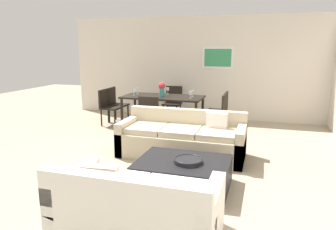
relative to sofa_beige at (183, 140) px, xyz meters
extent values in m
plane|color=tan|center=(-0.14, -0.34, -0.29)|extent=(18.00, 18.00, 0.00)
cube|color=silver|center=(0.16, 3.19, 1.06)|extent=(8.40, 0.06, 2.70)
cube|color=white|center=(0.12, 3.15, 1.33)|extent=(0.82, 0.02, 0.56)
cube|color=#338C59|center=(0.12, 3.13, 1.33)|extent=(0.70, 0.01, 0.45)
cube|color=beige|center=(-0.01, -0.04, -0.08)|extent=(2.18, 0.90, 0.42)
cube|color=beige|center=(-0.01, 0.33, 0.31)|extent=(2.18, 0.16, 0.36)
cube|color=beige|center=(-1.03, -0.04, 0.01)|extent=(0.14, 0.90, 0.60)
cube|color=beige|center=(1.01, -0.04, 0.01)|extent=(0.14, 0.90, 0.60)
cube|color=beige|center=(-0.64, -0.08, 0.18)|extent=(0.61, 0.70, 0.10)
cube|color=beige|center=(-0.01, -0.08, 0.18)|extent=(0.61, 0.70, 0.10)
cube|color=beige|center=(0.62, -0.08, 0.18)|extent=(0.61, 0.70, 0.10)
cube|color=white|center=(0.57, 0.15, 0.31)|extent=(0.37, 0.15, 0.36)
cube|color=white|center=(0.18, -2.47, -0.08)|extent=(1.64, 0.90, 0.42)
cube|color=white|center=(0.18, -2.84, 0.31)|extent=(1.64, 0.16, 0.36)
cube|color=white|center=(0.92, -2.47, 0.01)|extent=(0.14, 0.90, 0.60)
cube|color=white|center=(-0.57, -2.47, 0.01)|extent=(0.14, 0.90, 0.60)
cube|color=white|center=(0.52, -2.43, 0.18)|extent=(0.66, 0.70, 0.10)
cube|color=white|center=(-0.16, -2.43, 0.18)|extent=(0.66, 0.70, 0.10)
cube|color=beige|center=(-0.13, -2.66, 0.31)|extent=(0.37, 0.16, 0.36)
cube|color=black|center=(0.33, -1.26, -0.10)|extent=(1.24, 0.94, 0.38)
cylinder|color=black|center=(0.42, -1.31, 0.11)|extent=(0.38, 0.38, 0.05)
torus|color=black|center=(0.42, -1.31, 0.14)|extent=(0.39, 0.39, 0.02)
cube|color=black|center=(-0.97, 1.86, 0.44)|extent=(1.91, 0.91, 0.04)
cylinder|color=black|center=(-1.87, 1.46, 0.06)|extent=(0.06, 0.06, 0.71)
cylinder|color=black|center=(-0.08, 1.46, 0.06)|extent=(0.06, 0.06, 0.71)
cylinder|color=black|center=(-1.87, 2.25, 0.06)|extent=(0.06, 0.06, 0.71)
cylinder|color=black|center=(-0.08, 2.25, 0.06)|extent=(0.06, 0.06, 0.71)
cube|color=black|center=(-2.25, 1.65, 0.14)|extent=(0.44, 0.44, 0.04)
cube|color=black|center=(-2.45, 1.65, 0.37)|extent=(0.04, 0.44, 0.43)
cylinder|color=black|center=(-2.07, 1.47, -0.09)|extent=(0.04, 0.04, 0.41)
cylinder|color=black|center=(-2.07, 1.83, -0.09)|extent=(0.04, 0.04, 0.41)
cylinder|color=black|center=(-2.43, 1.47, -0.09)|extent=(0.04, 0.04, 0.41)
cylinder|color=black|center=(-2.43, 1.83, -0.09)|extent=(0.04, 0.04, 0.41)
cube|color=black|center=(-0.97, 2.63, 0.14)|extent=(0.44, 0.44, 0.04)
cube|color=black|center=(-0.97, 2.83, 0.37)|extent=(0.44, 0.04, 0.43)
cylinder|color=black|center=(-1.15, 2.45, -0.09)|extent=(0.04, 0.04, 0.41)
cylinder|color=black|center=(-0.79, 2.45, -0.09)|extent=(0.04, 0.04, 0.41)
cylinder|color=black|center=(-1.15, 2.81, -0.09)|extent=(0.04, 0.04, 0.41)
cylinder|color=black|center=(-0.79, 2.81, -0.09)|extent=(0.04, 0.04, 0.41)
cube|color=black|center=(0.30, 1.65, 0.14)|extent=(0.44, 0.44, 0.04)
cube|color=black|center=(0.50, 1.65, 0.37)|extent=(0.04, 0.44, 0.43)
cylinder|color=black|center=(0.12, 1.83, -0.09)|extent=(0.04, 0.04, 0.41)
cylinder|color=black|center=(0.12, 1.47, -0.09)|extent=(0.04, 0.04, 0.41)
cylinder|color=black|center=(0.48, 1.83, -0.09)|extent=(0.04, 0.04, 0.41)
cylinder|color=black|center=(0.48, 1.47, -0.09)|extent=(0.04, 0.04, 0.41)
cube|color=black|center=(-0.97, 1.08, 0.14)|extent=(0.44, 0.44, 0.04)
cube|color=black|center=(-0.97, 0.88, 0.37)|extent=(0.44, 0.04, 0.43)
cylinder|color=black|center=(-0.79, 1.26, -0.09)|extent=(0.04, 0.04, 0.41)
cylinder|color=black|center=(-1.15, 1.26, -0.09)|extent=(0.04, 0.04, 0.41)
cylinder|color=black|center=(-0.79, 0.90, -0.09)|extent=(0.04, 0.04, 0.41)
cylinder|color=black|center=(-1.15, 0.90, -0.09)|extent=(0.04, 0.04, 0.41)
cube|color=black|center=(-2.25, 2.06, 0.14)|extent=(0.44, 0.44, 0.04)
cube|color=black|center=(-2.45, 2.06, 0.37)|extent=(0.04, 0.44, 0.43)
cylinder|color=black|center=(-2.07, 1.88, -0.09)|extent=(0.04, 0.04, 0.41)
cylinder|color=black|center=(-2.07, 2.24, -0.09)|extent=(0.04, 0.04, 0.41)
cylinder|color=black|center=(-2.43, 1.88, -0.09)|extent=(0.04, 0.04, 0.41)
cylinder|color=black|center=(-2.43, 2.24, -0.09)|extent=(0.04, 0.04, 0.41)
cube|color=black|center=(0.30, 2.06, 0.14)|extent=(0.44, 0.44, 0.04)
cube|color=black|center=(0.50, 2.06, 0.37)|extent=(0.04, 0.44, 0.43)
cylinder|color=black|center=(0.12, 2.24, -0.09)|extent=(0.04, 0.04, 0.41)
cylinder|color=black|center=(0.12, 1.88, -0.09)|extent=(0.04, 0.04, 0.41)
cylinder|color=black|center=(0.48, 2.24, -0.09)|extent=(0.04, 0.04, 0.41)
cylinder|color=black|center=(0.48, 1.88, -0.09)|extent=(0.04, 0.04, 0.41)
cylinder|color=silver|center=(-0.27, 1.74, 0.46)|extent=(0.06, 0.06, 0.01)
cylinder|color=silver|center=(-0.27, 1.74, 0.50)|extent=(0.01, 0.01, 0.07)
cylinder|color=silver|center=(-0.27, 1.74, 0.58)|extent=(0.07, 0.07, 0.09)
cylinder|color=silver|center=(-1.67, 1.74, 0.46)|extent=(0.06, 0.06, 0.01)
cylinder|color=silver|center=(-1.67, 1.74, 0.50)|extent=(0.01, 0.01, 0.06)
cylinder|color=silver|center=(-1.67, 1.74, 0.56)|extent=(0.07, 0.07, 0.07)
cylinder|color=silver|center=(-1.67, 1.97, 0.46)|extent=(0.06, 0.06, 0.01)
cylinder|color=silver|center=(-1.67, 1.97, 0.51)|extent=(0.01, 0.01, 0.09)
cylinder|color=silver|center=(-1.67, 1.97, 0.59)|extent=(0.06, 0.06, 0.08)
cylinder|color=silver|center=(-0.97, 2.25, 0.46)|extent=(0.06, 0.06, 0.01)
cylinder|color=silver|center=(-0.97, 2.25, 0.50)|extent=(0.01, 0.01, 0.08)
cylinder|color=silver|center=(-0.97, 2.25, 0.58)|extent=(0.07, 0.07, 0.07)
cylinder|color=silver|center=(-0.27, 1.97, 0.46)|extent=(0.06, 0.06, 0.01)
cylinder|color=silver|center=(-0.27, 1.97, 0.50)|extent=(0.01, 0.01, 0.08)
cylinder|color=silver|center=(-0.27, 1.97, 0.58)|extent=(0.06, 0.06, 0.07)
cylinder|color=teal|center=(-0.98, 1.81, 0.56)|extent=(0.11, 0.11, 0.19)
sphere|color=red|center=(-0.98, 1.81, 0.71)|extent=(0.16, 0.16, 0.16)
camera|label=1|loc=(1.32, -5.15, 1.59)|focal=33.47mm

